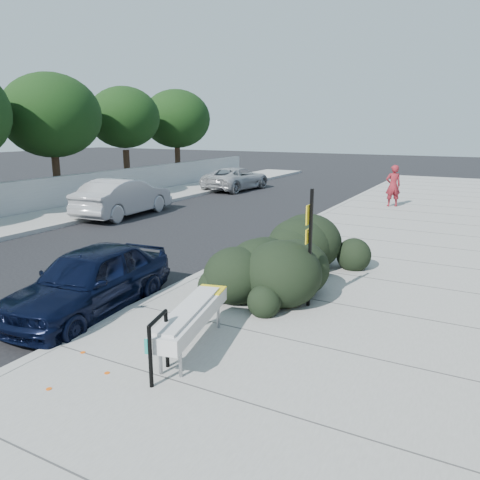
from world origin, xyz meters
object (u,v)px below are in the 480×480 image
object	(u,v)px
bench	(192,316)
wagon_silver	(124,197)
sedan_navy	(90,280)
sign_post	(310,240)
bike_rack	(159,341)
pedestrian	(393,186)
suv_silver	(236,179)

from	to	relation	value
bench	wagon_silver	bearing A→B (deg)	123.37
sedan_navy	wagon_silver	xyz separation A→B (m)	(-6.70, 8.52, 0.12)
sign_post	sedan_navy	xyz separation A→B (m)	(-3.86, -2.05, -0.82)
bench	sedan_navy	size ratio (longest dim) A/B	0.60
sign_post	sedan_navy	bearing A→B (deg)	-149.86
sign_post	bike_rack	bearing A→B (deg)	-102.14
bench	pedestrian	distance (m)	16.08
bike_rack	sign_post	world-z (taller)	sign_post
sign_post	pedestrian	size ratio (longest dim) A/B	1.26
pedestrian	bench	bearing A→B (deg)	60.52
bike_rack	suv_silver	bearing A→B (deg)	101.49
sedan_navy	suv_silver	size ratio (longest dim) A/B	0.82
wagon_silver	bench	bearing A→B (deg)	132.45
sign_post	suv_silver	xyz separation A→B (m)	(-10.44, 16.18, -0.83)
wagon_silver	suv_silver	xyz separation A→B (m)	(0.11, 9.71, -0.12)
wagon_silver	sign_post	bearing A→B (deg)	144.65
bike_rack	pedestrian	bearing A→B (deg)	75.61
wagon_silver	suv_silver	world-z (taller)	wagon_silver
bike_rack	sedan_navy	bearing A→B (deg)	137.70
bench	wagon_silver	size ratio (longest dim) A/B	0.50
bike_rack	wagon_silver	xyz separation A→B (m)	(-9.64, 10.09, 0.09)
bench	suv_silver	world-z (taller)	suv_silver
bike_rack	sedan_navy	distance (m)	3.33
pedestrian	wagon_silver	bearing A→B (deg)	6.61
wagon_silver	suv_silver	size ratio (longest dim) A/B	1.00
sign_post	suv_silver	bearing A→B (deg)	124.94
bike_rack	pedestrian	size ratio (longest dim) A/B	0.49
sedan_navy	sign_post	bearing A→B (deg)	22.87
sedan_navy	suv_silver	bearing A→B (deg)	104.69
sedan_navy	pedestrian	size ratio (longest dim) A/B	2.13
bench	sign_post	distance (m)	2.96
sign_post	sedan_navy	size ratio (longest dim) A/B	0.59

